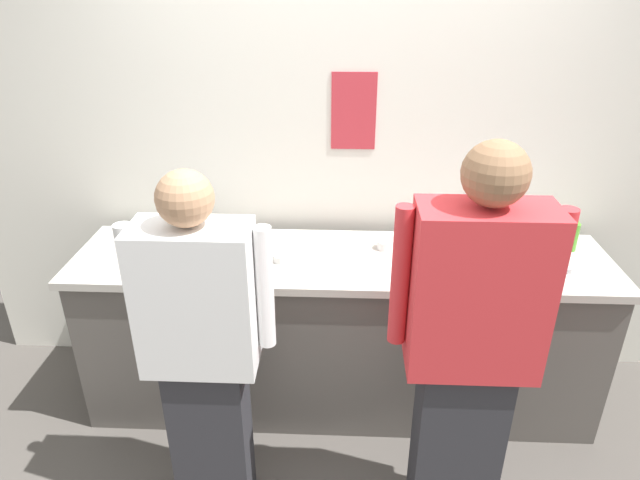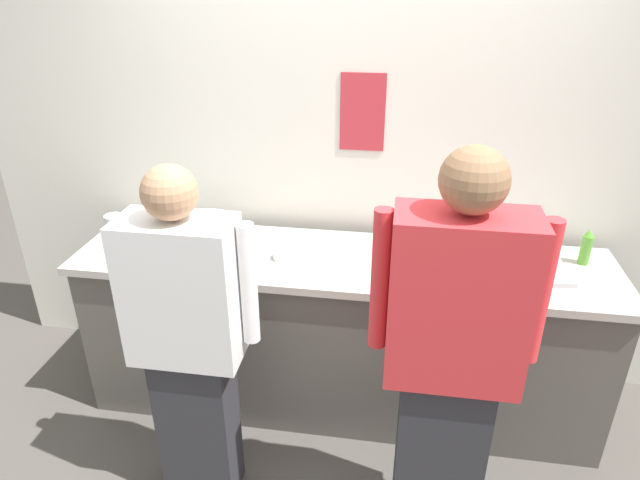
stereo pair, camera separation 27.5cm
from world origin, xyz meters
name	(u,v)px [view 1 (the left image)]	position (x,y,z in m)	size (l,w,h in m)	color
ground_plane	(338,442)	(0.00, 0.00, 0.00)	(9.00, 9.00, 0.00)	#514C47
wall_back	(344,153)	(0.00, 0.79, 1.33)	(4.27, 0.11, 2.66)	silver
prep_counter	(340,332)	(0.00, 0.34, 0.46)	(2.72, 0.64, 0.92)	#56514C
chef_near_left	(203,348)	(-0.56, -0.34, 0.85)	(0.59, 0.24, 1.61)	#2D2D33
chef_center	(470,348)	(0.50, -0.39, 0.92)	(0.63, 0.24, 1.74)	#2D2D33
plate_stack_front	(428,262)	(0.42, 0.24, 0.96)	(0.24, 0.24, 0.07)	white
mixing_bowl_steel	(200,236)	(-0.74, 0.43, 0.98)	(0.30, 0.30, 0.13)	#B7BABF
sheet_tray	(514,258)	(0.86, 0.35, 0.93)	(0.45, 0.31, 0.02)	#B7BABF
squeeze_bottle_primary	(574,235)	(1.19, 0.47, 1.01)	(0.05, 0.05, 0.18)	#56A333
ramekin_red_sauce	(283,257)	(-0.29, 0.29, 0.94)	(0.10, 0.10, 0.04)	white
ramekin_yellow_sauce	(143,250)	(-1.01, 0.33, 0.95)	(0.11, 0.11, 0.05)	white
ramekin_orange_sauce	(443,241)	(0.53, 0.51, 0.94)	(0.08, 0.08, 0.04)	white
ramekin_green_sauce	(385,244)	(0.22, 0.45, 0.94)	(0.08, 0.08, 0.05)	white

